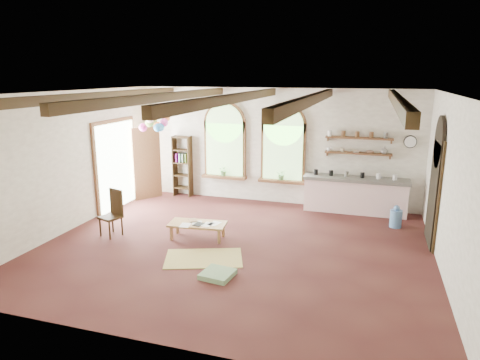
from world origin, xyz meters
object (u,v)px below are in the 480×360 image
at_px(side_chair, 112,223).
at_px(balloon_cluster, 155,121).
at_px(kitchen_counter, 355,195).
at_px(coffee_table, 198,225).

distance_m(side_chair, balloon_cluster, 3.21).
bearing_deg(balloon_cluster, kitchen_counter, 9.63).
bearing_deg(coffee_table, balloon_cluster, 134.88).
relative_size(side_chair, balloon_cluster, 0.92).
bearing_deg(balloon_cluster, coffee_table, -45.12).
xyz_separation_m(kitchen_counter, balloon_cluster, (-5.29, -0.90, 1.86)).
height_order(kitchen_counter, coffee_table, kitchen_counter).
bearing_deg(kitchen_counter, side_chair, -146.79).
relative_size(kitchen_counter, side_chair, 2.55).
height_order(coffee_table, side_chair, side_chair).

